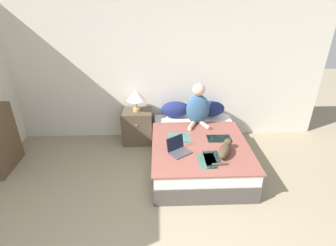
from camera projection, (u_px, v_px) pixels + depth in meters
name	position (u px, v px, depth m)	size (l,w,h in m)	color
wall_back	(156.00, 72.00, 4.71)	(6.15, 0.05, 2.55)	beige
bed	(198.00, 151.00, 4.27)	(1.47, 1.94, 0.48)	#4C4742
pillow_near	(175.00, 109.00, 4.82)	(0.54, 0.25, 0.30)	navy
pillow_far	(210.00, 109.00, 4.84)	(0.54, 0.25, 0.30)	navy
person_sitting	(198.00, 107.00, 4.50)	(0.40, 0.39, 0.74)	#33567A
cat_tabby	(225.00, 150.00, 3.72)	(0.37, 0.49, 0.17)	#473828
laptop_open	(179.00, 149.00, 3.79)	(0.38, 0.37, 0.22)	#424247
nightstand	(137.00, 127.00, 4.88)	(0.55, 0.43, 0.63)	brown
table_lamp	(136.00, 96.00, 4.61)	(0.33, 0.33, 0.41)	tan
bookshelf	(0.00, 140.00, 4.06)	(0.22, 0.70, 1.02)	brown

